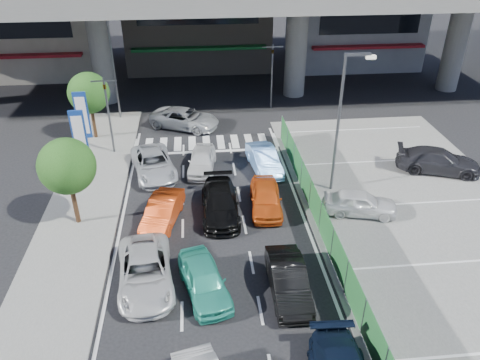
{
  "coord_description": "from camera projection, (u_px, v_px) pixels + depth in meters",
  "views": [
    {
      "loc": [
        -0.61,
        -16.68,
        14.3
      ],
      "look_at": [
        1.46,
        3.93,
        2.17
      ],
      "focal_mm": 35.0,
      "sensor_mm": 36.0,
      "label": 1
    }
  ],
  "objects": [
    {
      "name": "sedan_black_mid",
      "position": [
        220.0,
        203.0,
        24.83
      ],
      "size": [
        1.99,
        4.78,
        1.38
      ],
      "primitive_type": "imported",
      "rotation": [
        0.0,
        0.0,
        -0.01
      ],
      "color": "black",
      "rests_on": "ground"
    },
    {
      "name": "parked_sedan_dgrey",
      "position": [
        438.0,
        161.0,
        28.77
      ],
      "size": [
        5.37,
        3.54,
        1.45
      ],
      "primitive_type": "imported",
      "rotation": [
        0.0,
        0.0,
        1.24
      ],
      "color": "#28272C",
      "rests_on": "parking_lot"
    },
    {
      "name": "street_lamp_left",
      "position": [
        115.0,
        58.0,
        34.1
      ],
      "size": [
        1.65,
        0.22,
        8.0
      ],
      "color": "#595B60",
      "rests_on": "ground"
    },
    {
      "name": "sedan_white_front_mid",
      "position": [
        202.0,
        160.0,
        29.05
      ],
      "size": [
        2.07,
        4.09,
        1.33
      ],
      "primitive_type": "imported",
      "rotation": [
        0.0,
        0.0,
        -0.13
      ],
      "color": "silver",
      "rests_on": "ground"
    },
    {
      "name": "hatch_black_mid_right",
      "position": [
        288.0,
        280.0,
        19.69
      ],
      "size": [
        1.48,
        4.2,
        1.38
      ],
      "primitive_type": "imported",
      "rotation": [
        0.0,
        0.0,
        -0.0
      ],
      "color": "black",
      "rests_on": "ground"
    },
    {
      "name": "signboard_far",
      "position": [
        83.0,
        117.0,
        28.83
      ],
      "size": [
        0.8,
        0.14,
        4.7
      ],
      "color": "#595B60",
      "rests_on": "ground"
    },
    {
      "name": "fence_run",
      "position": [
        326.0,
        229.0,
        22.46
      ],
      "size": [
        0.16,
        22.0,
        1.8
      ],
      "primitive_type": null,
      "color": "#205F2B",
      "rests_on": "ground"
    },
    {
      "name": "street_lamp_right",
      "position": [
        343.0,
        113.0,
        24.96
      ],
      "size": [
        1.65,
        0.22,
        8.0
      ],
      "color": "#595B60",
      "rests_on": "ground"
    },
    {
      "name": "crossing_wagon_silver",
      "position": [
        185.0,
        119.0,
        34.67
      ],
      "size": [
        5.64,
        4.29,
        1.42
      ],
      "primitive_type": "imported",
      "rotation": [
        0.0,
        0.0,
        1.14
      ],
      "color": "#ABAFB3",
      "rests_on": "ground"
    },
    {
      "name": "tree_near",
      "position": [
        67.0,
        166.0,
        22.72
      ],
      "size": [
        2.8,
        2.8,
        4.8
      ],
      "color": "#382314",
      "rests_on": "ground"
    },
    {
      "name": "taxi_orange_right",
      "position": [
        266.0,
        198.0,
        25.3
      ],
      "size": [
        1.93,
        4.16,
        1.38
      ],
      "primitive_type": "imported",
      "rotation": [
        0.0,
        0.0,
        -0.07
      ],
      "color": "#CF4E14",
      "rests_on": "ground"
    },
    {
      "name": "tree_far",
      "position": [
        89.0,
        93.0,
        31.66
      ],
      "size": [
        2.8,
        2.8,
        4.8
      ],
      "color": "#382314",
      "rests_on": "ground"
    },
    {
      "name": "building_west",
      "position": [
        28.0,
        2.0,
        44.38
      ],
      "size": [
        12.0,
        10.9,
        13.0
      ],
      "color": "gray",
      "rests_on": "ground"
    },
    {
      "name": "traffic_light_left",
      "position": [
        106.0,
        97.0,
        29.38
      ],
      "size": [
        1.6,
        1.24,
        5.2
      ],
      "color": "#595B60",
      "rests_on": "ground"
    },
    {
      "name": "traffic_light_right",
      "position": [
        272.0,
        61.0,
        36.39
      ],
      "size": [
        1.6,
        1.24,
        5.2
      ],
      "color": "#595B60",
      "rests_on": "ground"
    },
    {
      "name": "traffic_cone",
      "position": [
        312.0,
        195.0,
        26.05
      ],
      "size": [
        0.4,
        0.4,
        0.73
      ],
      "primitive_type": "cone",
      "rotation": [
        0.0,
        0.0,
        0.06
      ],
      "color": "#F0500D",
      "rests_on": "parking_lot"
    },
    {
      "name": "kei_truck_front_right",
      "position": [
        264.0,
        160.0,
        29.09
      ],
      "size": [
        1.97,
        4.34,
        1.38
      ],
      "primitive_type": "imported",
      "rotation": [
        0.0,
        0.0,
        0.13
      ],
      "color": "#669CE6",
      "rests_on": "ground"
    },
    {
      "name": "parked_sedan_white",
      "position": [
        360.0,
        203.0,
        24.79
      ],
      "size": [
        4.14,
        2.43,
        1.32
      ],
      "primitive_type": "imported",
      "rotation": [
        0.0,
        0.0,
        1.33
      ],
      "color": "silver",
      "rests_on": "parking_lot"
    },
    {
      "name": "ground",
      "position": [
        217.0,
        265.0,
        21.6
      ],
      "size": [
        120.0,
        120.0,
        0.0
      ],
      "primitive_type": "plane",
      "color": "black",
      "rests_on": "ground"
    },
    {
      "name": "sedan_white_mid_left",
      "position": [
        145.0,
        272.0,
        20.16
      ],
      "size": [
        2.79,
        5.18,
        1.38
      ],
      "primitive_type": "imported",
      "rotation": [
        0.0,
        0.0,
        0.1
      ],
      "color": "silver",
      "rests_on": "ground"
    },
    {
      "name": "building_east",
      "position": [
        355.0,
        1.0,
        47.39
      ],
      "size": [
        12.0,
        10.9,
        12.0
      ],
      "color": "slate",
      "rests_on": "ground"
    },
    {
      "name": "taxi_orange_left",
      "position": [
        162.0,
        212.0,
        24.18
      ],
      "size": [
        2.34,
        4.25,
        1.33
      ],
      "primitive_type": "imported",
      "rotation": [
        0.0,
        0.0,
        -0.24
      ],
      "color": "#E14212",
      "rests_on": "ground"
    },
    {
      "name": "taxi_teal_mid",
      "position": [
        204.0,
        280.0,
        19.72
      ],
      "size": [
        2.56,
        4.32,
        1.38
      ],
      "primitive_type": "imported",
      "rotation": [
        0.0,
        0.0,
        0.24
      ],
      "color": "teal",
      "rests_on": "ground"
    },
    {
      "name": "wagon_silver_front_left",
      "position": [
        154.0,
        164.0,
        28.6
      ],
      "size": [
        3.34,
        5.35,
        1.38
      ],
      "primitive_type": "imported",
      "rotation": [
        0.0,
        0.0,
        0.23
      ],
      "color": "#B5B9BE",
      "rests_on": "ground"
    },
    {
      "name": "signboard_near",
      "position": [
        80.0,
        138.0,
        26.29
      ],
      "size": [
        0.8,
        0.14,
        4.7
      ],
      "color": "#595B60",
      "rests_on": "ground"
    },
    {
      "name": "parking_lot",
      "position": [
        426.0,
        225.0,
        24.25
      ],
      "size": [
        12.0,
        28.0,
        0.06
      ],
      "primitive_type": "cube",
      "color": "#62625F",
      "rests_on": "ground"
    },
    {
      "name": "sidewalk_left",
      "position": [
        79.0,
        222.0,
        24.4
      ],
      "size": [
        4.0,
        30.0,
        0.12
      ],
      "primitive_type": "cube",
      "color": "#62625F",
      "rests_on": "ground"
    }
  ]
}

